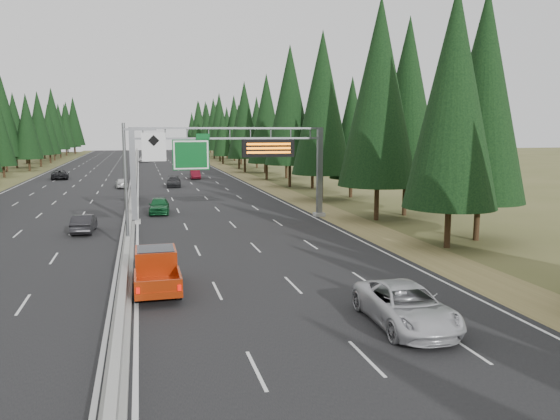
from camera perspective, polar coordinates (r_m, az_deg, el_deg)
The scene contains 17 objects.
road at distance 90.84m, azimuth -14.95°, elevation 3.24°, with size 32.00×260.00×0.08m, color black.
shoulder_right at distance 92.39m, azimuth -3.83°, elevation 3.58°, with size 3.60×260.00×0.06m, color olive.
shoulder_left at distance 92.75m, azimuth -26.02°, elevation 2.77°, with size 3.60×260.00×0.06m, color #4E5125.
median_barrier at distance 90.81m, azimuth -14.96°, elevation 3.48°, with size 0.70×260.00×0.85m.
sign_gantry at distance 46.16m, azimuth -4.42°, elevation 5.38°, with size 16.75×0.98×7.80m.
hov_sign_pole at distance 35.61m, azimuth -14.91°, elevation 3.39°, with size 2.80×0.50×8.00m.
tree_row_right at distance 82.70m, azimuth 0.34°, elevation 9.58°, with size 12.01×244.95×18.97m.
silver_minivan at distance 22.01m, azimuth 13.01°, elevation -9.71°, with size 2.64×5.73×1.59m, color silver.
red_pickup at distance 27.03m, azimuth -12.80°, elevation -5.82°, with size 2.03×5.68×1.85m.
car_ahead_green at distance 51.00m, azimuth -12.52°, elevation 0.47°, with size 1.76×4.39×1.49m, color #13572A.
car_ahead_dkred at distance 86.85m, azimuth -8.85°, elevation 3.69°, with size 1.47×4.23×1.39m, color #5C0D19.
car_ahead_dkgrey at distance 75.30m, azimuth -11.03°, elevation 2.92°, with size 1.86×4.58×1.33m, color black.
car_ahead_white at distance 136.61m, azimuth -13.99°, elevation 5.21°, with size 2.47×5.35×1.49m, color silver.
car_ahead_far at distance 148.51m, azimuth -13.73°, elevation 5.46°, with size 1.84×4.58×1.56m, color black.
car_onc_near at distance 43.08m, azimuth -19.81°, elevation -1.33°, with size 1.44×4.14×1.36m, color black.
car_onc_white at distance 75.18m, azimuth -16.20°, elevation 2.73°, with size 1.55×3.85×1.31m, color silver.
car_onc_far at distance 92.01m, azimuth -22.01°, elevation 3.46°, with size 2.43×5.28×1.47m, color black.
Camera 1 is at (0.91, -10.52, 7.60)m, focal length 35.00 mm.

